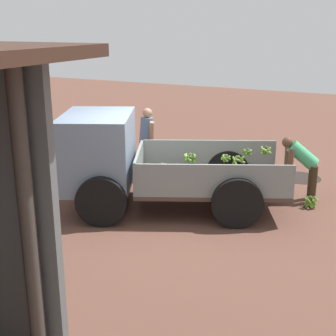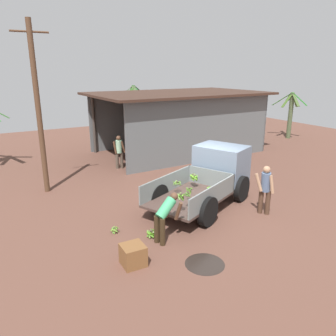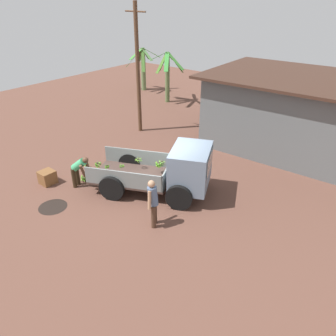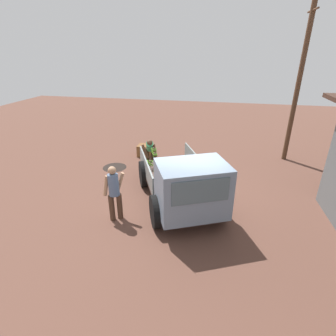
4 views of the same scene
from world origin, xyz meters
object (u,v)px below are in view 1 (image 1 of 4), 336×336
person_foreground_visitor (147,139)px  banana_bunch_on_ground_1 (310,201)px  cargo_truck (125,159)px  person_worker_loading (303,164)px

person_foreground_visitor → banana_bunch_on_ground_1: (-3.93, 0.38, -0.78)m
person_foreground_visitor → cargo_truck: bearing=-105.6°
cargo_truck → person_worker_loading: size_ratio=3.49×
person_foreground_visitor → person_worker_loading: size_ratio=1.23×
person_worker_loading → cargo_truck: bearing=16.1°
cargo_truck → person_foreground_visitor: size_ratio=2.83×
person_foreground_visitor → banana_bunch_on_ground_1: size_ratio=5.65×
person_foreground_visitor → banana_bunch_on_ground_1: person_foreground_visitor is taller
cargo_truck → person_foreground_visitor: cargo_truck is taller
person_foreground_visitor → banana_bunch_on_ground_1: 4.02m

